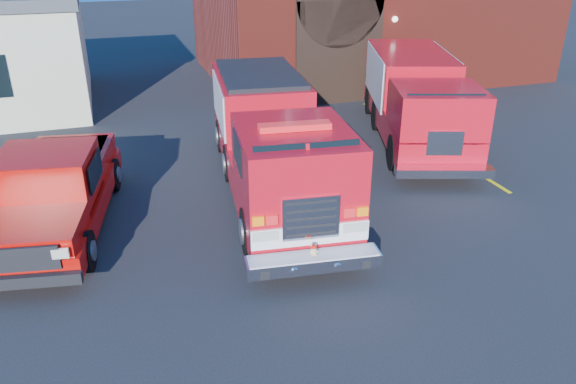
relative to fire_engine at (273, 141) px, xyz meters
name	(u,v)px	position (x,y,z in m)	size (l,w,h in m)	color
ground	(272,221)	(-0.52, -1.63, -1.44)	(100.00, 100.00, 0.00)	black
parking_stripe_near	(476,172)	(5.98, -0.63, -1.43)	(0.12, 3.00, 0.01)	yellow
parking_stripe_mid	(423,139)	(5.98, 2.37, -1.43)	(0.12, 3.00, 0.01)	yellow
parking_stripe_far	(382,114)	(5.98, 5.37, -1.43)	(0.12, 3.00, 0.01)	yellow
fire_engine	(273,141)	(0.00, 0.00, 0.00)	(3.57, 9.24, 2.77)	black
pickup_truck	(54,191)	(-5.36, -0.37, -0.49)	(3.23, 6.40, 2.00)	black
secondary_truck	(416,97)	(5.69, 2.59, 0.00)	(4.98, 8.51, 2.64)	black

